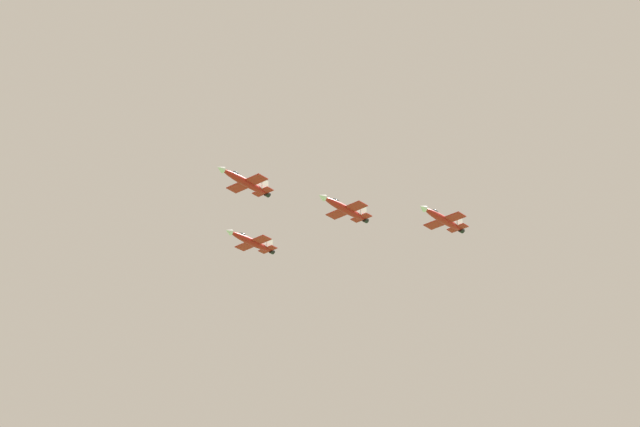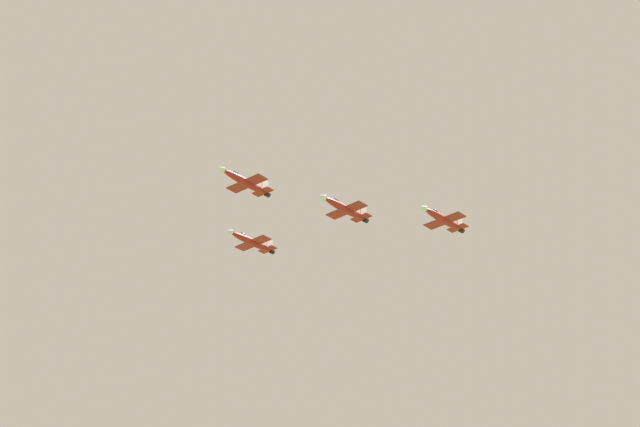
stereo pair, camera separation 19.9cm
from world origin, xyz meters
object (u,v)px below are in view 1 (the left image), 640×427
at_px(jet_left_wingman, 345,208).
at_px(jet_left_outer, 443,219).
at_px(jet_lead, 245,182).
at_px(jet_right_wingman, 251,241).

bearing_deg(jet_left_wingman, jet_left_outer, 140.51).
bearing_deg(jet_left_wingman, jet_lead, -39.49).
bearing_deg(jet_right_wingman, jet_left_wingman, 90.94).
bearing_deg(jet_left_outer, jet_lead, -39.56).
relative_size(jet_lead, jet_left_wingman, 1.02).
xyz_separation_m(jet_lead, jet_left_wingman, (9.13, -22.74, -5.40)).
bearing_deg(jet_left_wingman, jet_right_wingman, -89.13).
bearing_deg(jet_right_wingman, jet_lead, 41.31).
bearing_deg(jet_right_wingman, jet_left_outer, 112.35).
relative_size(jet_left_wingman, jet_left_outer, 1.01).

